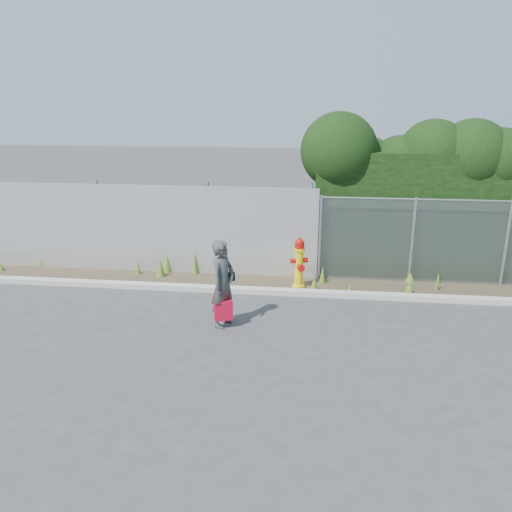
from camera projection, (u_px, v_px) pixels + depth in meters
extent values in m
plane|color=#3B3B3E|center=(263.00, 328.00, 9.50)|extent=(80.00, 80.00, 0.00)
cube|color=#ACA79C|center=(271.00, 291.00, 11.19)|extent=(16.00, 0.22, 0.12)
cube|color=#3F3224|center=(274.00, 284.00, 11.77)|extent=(16.00, 1.20, 0.01)
cone|color=#42681F|center=(161.00, 268.00, 12.23)|extent=(0.22, 0.22, 0.44)
cone|color=#42681F|center=(220.00, 280.00, 11.62)|extent=(0.12, 0.12, 0.30)
cone|color=#42681F|center=(195.00, 264.00, 12.43)|extent=(0.16, 0.16, 0.54)
cone|color=#42681F|center=(437.00, 283.00, 11.35)|extent=(0.09, 0.09, 0.38)
cone|color=#42681F|center=(314.00, 284.00, 11.28)|extent=(0.20, 0.20, 0.34)
cone|color=#42681F|center=(409.00, 288.00, 11.11)|extent=(0.22, 0.22, 0.32)
cone|color=#42681F|center=(438.00, 279.00, 11.79)|extent=(0.09, 0.09, 0.26)
cone|color=#42681F|center=(410.00, 278.00, 11.89)|extent=(0.23, 0.23, 0.24)
cone|color=#42681F|center=(41.00, 257.00, 12.99)|extent=(0.20, 0.20, 0.53)
cone|color=#42681F|center=(138.00, 268.00, 12.42)|extent=(0.13, 0.13, 0.35)
cone|color=#42681F|center=(350.00, 288.00, 11.19)|extent=(0.13, 0.13, 0.24)
cone|color=#42681F|center=(229.00, 280.00, 11.48)|extent=(0.09, 0.09, 0.41)
cone|color=#42681F|center=(323.00, 275.00, 11.79)|extent=(0.16, 0.16, 0.43)
cone|color=#42681F|center=(0.00, 265.00, 12.80)|extent=(0.10, 0.10, 0.23)
cone|color=#42681F|center=(167.00, 263.00, 12.55)|extent=(0.21, 0.21, 0.49)
cone|color=#42681F|center=(1.00, 267.00, 12.67)|extent=(0.16, 0.16, 0.22)
cube|color=silver|center=(146.00, 229.00, 12.39)|extent=(8.50, 0.08, 2.20)
cylinder|color=gray|center=(100.00, 225.00, 12.64)|extent=(0.10, 0.10, 2.30)
cylinder|color=gray|center=(208.00, 228.00, 12.31)|extent=(0.10, 0.10, 2.30)
cylinder|color=gray|center=(310.00, 231.00, 12.03)|extent=(0.10, 0.10, 2.30)
cube|color=gray|center=(459.00, 243.00, 11.56)|extent=(6.50, 0.03, 2.00)
cylinder|color=gray|center=(464.00, 200.00, 11.27)|extent=(6.50, 0.04, 0.04)
cylinder|color=gray|center=(320.00, 238.00, 11.92)|extent=(0.07, 0.07, 2.05)
cylinder|color=gray|center=(412.00, 240.00, 11.67)|extent=(0.07, 0.07, 2.05)
cylinder|color=gray|center=(506.00, 243.00, 11.43)|extent=(0.07, 0.07, 2.05)
cube|color=black|center=(463.00, 213.00, 12.33)|extent=(7.30, 1.60, 3.00)
sphere|color=black|center=(339.00, 151.00, 12.07)|extent=(1.86, 1.86, 1.86)
sphere|color=black|center=(368.00, 164.00, 12.51)|extent=(1.37, 1.37, 1.37)
sphere|color=black|center=(400.00, 171.00, 12.43)|extent=(1.78, 1.78, 1.78)
sphere|color=black|center=(433.00, 155.00, 12.05)|extent=(1.70, 1.70, 1.70)
sphere|color=black|center=(471.00, 156.00, 11.87)|extent=(1.77, 1.77, 1.77)
sphere|color=black|center=(499.00, 161.00, 11.76)|extent=(1.55, 1.55, 1.55)
cylinder|color=yellow|center=(298.00, 286.00, 11.57)|extent=(0.30, 0.30, 0.06)
cylinder|color=yellow|center=(299.00, 269.00, 11.45)|extent=(0.19, 0.19, 0.91)
cylinder|color=yellow|center=(299.00, 249.00, 11.31)|extent=(0.26, 0.26, 0.05)
cylinder|color=#B20F0A|center=(299.00, 246.00, 11.29)|extent=(0.22, 0.22, 0.11)
sphere|color=#B20F0A|center=(300.00, 243.00, 11.27)|extent=(0.20, 0.20, 0.20)
cylinder|color=#B20F0A|center=(300.00, 238.00, 11.23)|extent=(0.05, 0.05, 0.05)
cylinder|color=#B20F0A|center=(293.00, 260.00, 11.41)|extent=(0.11, 0.12, 0.12)
cylinder|color=#B20F0A|center=(306.00, 261.00, 11.37)|extent=(0.11, 0.12, 0.12)
cylinder|color=#B20F0A|center=(299.00, 268.00, 11.28)|extent=(0.16, 0.13, 0.16)
imported|color=#0E5C56|center=(223.00, 284.00, 9.39)|extent=(0.59, 0.72, 1.69)
cube|color=#A4092A|center=(223.00, 310.00, 9.39)|extent=(0.35, 0.13, 0.38)
cylinder|color=#A4092A|center=(223.00, 298.00, 9.32)|extent=(0.16, 0.01, 0.01)
cube|color=black|center=(229.00, 277.00, 9.49)|extent=(0.21, 0.09, 0.16)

